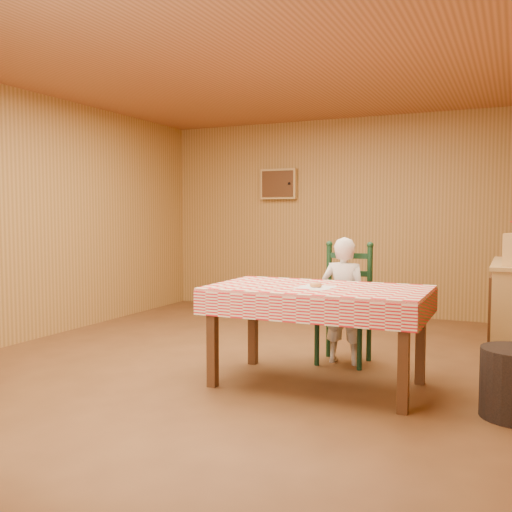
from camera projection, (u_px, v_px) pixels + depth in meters
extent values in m
plane|color=brown|center=(247.00, 365.00, 5.02)|extent=(6.00, 6.00, 0.00)
cube|color=#A97C3D|center=(342.00, 216.00, 7.65)|extent=(5.00, 0.10, 2.60)
cube|color=#A97C3D|center=(31.00, 217.00, 5.96)|extent=(0.10, 6.00, 2.60)
cube|color=#A6683D|center=(246.00, 64.00, 4.83)|extent=(5.00, 6.00, 0.10)
cube|color=tan|center=(279.00, 184.00, 7.93)|extent=(0.52, 0.08, 0.42)
cube|color=#512D15|center=(277.00, 184.00, 7.89)|extent=(0.46, 0.02, 0.36)
sphere|color=black|center=(289.00, 183.00, 7.81)|extent=(0.04, 0.04, 0.04)
cube|color=#512D15|center=(318.00, 293.00, 4.37)|extent=(1.60, 0.90, 0.06)
cube|color=#512D15|center=(213.00, 342.00, 4.36)|extent=(0.07, 0.07, 0.69)
cube|color=#512D15|center=(404.00, 363.00, 3.77)|extent=(0.07, 0.07, 0.69)
cube|color=#512D15|center=(253.00, 325.00, 5.03)|extent=(0.07, 0.07, 0.69)
cube|color=#512D15|center=(421.00, 340.00, 4.44)|extent=(0.07, 0.07, 0.69)
cube|color=red|center=(318.00, 288.00, 4.37)|extent=(1.64, 0.94, 0.02)
cube|color=red|center=(296.00, 310.00, 3.95)|extent=(1.64, 0.02, 0.18)
cube|color=red|center=(335.00, 293.00, 4.80)|extent=(1.64, 0.02, 0.18)
cube|color=#2F5C2A|center=(223.00, 295.00, 4.72)|extent=(0.02, 0.94, 0.18)
cube|color=#2F5C2A|center=(428.00, 308.00, 4.04)|extent=(0.02, 0.94, 0.18)
cube|color=black|center=(344.00, 315.00, 5.06)|extent=(0.44, 0.40, 0.04)
cylinder|color=black|center=(317.00, 342.00, 5.00)|extent=(0.04, 0.04, 0.41)
cylinder|color=black|center=(360.00, 346.00, 4.84)|extent=(0.04, 0.04, 0.41)
cylinder|color=black|center=(328.00, 335.00, 5.31)|extent=(0.04, 0.04, 0.41)
cylinder|color=black|center=(369.00, 338.00, 5.15)|extent=(0.04, 0.04, 0.41)
cylinder|color=black|center=(329.00, 277.00, 5.27)|extent=(0.05, 0.05, 0.60)
sphere|color=black|center=(329.00, 244.00, 5.24)|extent=(0.06, 0.06, 0.06)
cylinder|color=black|center=(370.00, 279.00, 5.11)|extent=(0.05, 0.05, 0.60)
sphere|color=black|center=(370.00, 245.00, 5.09)|extent=(0.06, 0.06, 0.06)
cube|color=black|center=(349.00, 291.00, 5.20)|extent=(0.38, 0.03, 0.05)
cube|color=black|center=(349.00, 273.00, 5.18)|extent=(0.38, 0.03, 0.05)
cube|color=black|center=(349.00, 256.00, 5.17)|extent=(0.38, 0.03, 0.05)
imported|color=silver|center=(344.00, 300.00, 5.05)|extent=(0.41, 0.27, 1.12)
cube|color=white|center=(316.00, 287.00, 4.32)|extent=(0.29, 0.29, 0.00)
torus|color=#CD8949|center=(316.00, 285.00, 4.32)|extent=(0.12, 0.12, 0.03)
cube|color=#512D15|center=(492.00, 318.00, 4.82)|extent=(0.02, 1.20, 0.80)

